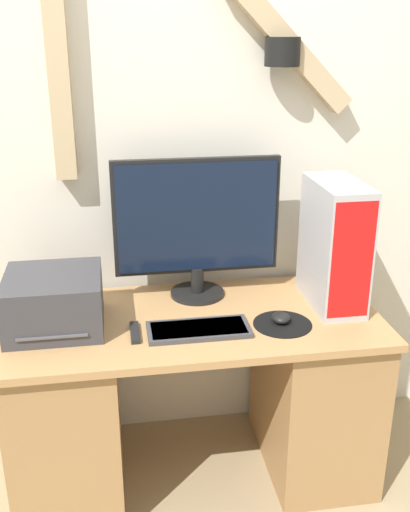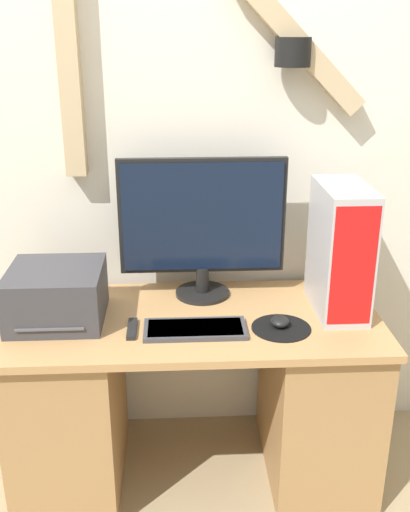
# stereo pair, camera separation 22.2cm
# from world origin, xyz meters

# --- Properties ---
(wall_back) EXTENTS (6.40, 0.19, 2.70)m
(wall_back) POSITION_xyz_m (0.01, 0.72, 1.36)
(wall_back) COLOR silver
(wall_back) RESTS_ON ground_plane
(desk) EXTENTS (1.45, 0.67, 0.74)m
(desk) POSITION_xyz_m (0.00, 0.33, 0.38)
(desk) COLOR tan
(desk) RESTS_ON ground_plane
(monitor) EXTENTS (0.67, 0.22, 0.58)m
(monitor) POSITION_xyz_m (0.04, 0.54, 1.05)
(monitor) COLOR black
(monitor) RESTS_ON desk
(keyboard) EXTENTS (0.38, 0.16, 0.02)m
(keyboard) POSITION_xyz_m (0.00, 0.22, 0.75)
(keyboard) COLOR #3D3D42
(keyboard) RESTS_ON desk
(mousepad) EXTENTS (0.22, 0.22, 0.00)m
(mousepad) POSITION_xyz_m (0.32, 0.22, 0.74)
(mousepad) COLOR black
(mousepad) RESTS_ON desk
(mouse) EXTENTS (0.07, 0.08, 0.04)m
(mouse) POSITION_xyz_m (0.32, 0.24, 0.76)
(mouse) COLOR black
(mouse) RESTS_ON mousepad
(computer_tower) EXTENTS (0.18, 0.37, 0.50)m
(computer_tower) POSITION_xyz_m (0.57, 0.38, 0.99)
(computer_tower) COLOR #B2B2B7
(computer_tower) RESTS_ON desk
(printer) EXTENTS (0.35, 0.35, 0.21)m
(printer) POSITION_xyz_m (-0.52, 0.35, 0.84)
(printer) COLOR #38383D
(printer) RESTS_ON desk
(remote_control) EXTENTS (0.03, 0.15, 0.02)m
(remote_control) POSITION_xyz_m (-0.23, 0.23, 0.74)
(remote_control) COLOR black
(remote_control) RESTS_ON desk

